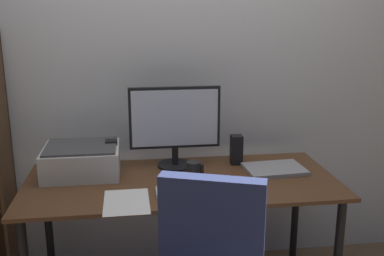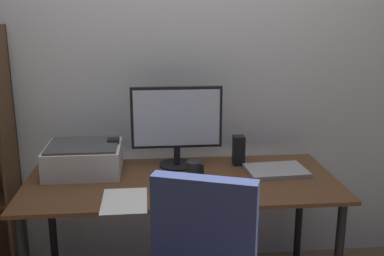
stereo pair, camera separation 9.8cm
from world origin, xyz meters
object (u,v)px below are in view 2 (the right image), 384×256
Objects in this scene: keyboard at (184,191)px; printer at (84,158)px; desk at (182,194)px; mouse at (227,189)px; monitor at (177,122)px; speaker_right at (239,150)px; coffee_mug at (194,171)px; speaker_left at (114,154)px; laptop at (276,170)px.

printer reaches higher than keyboard.
desk is 4.07× the size of printer.
printer is at bearing 158.14° from mouse.
desk is at bearing -16.90° from printer.
desk is 0.30m from mouse.
monitor is 5.28× the size of mouse.
speaker_right is at bearing 31.46° from desk.
monitor reaches higher than desk.
desk is 16.78× the size of coffee_mug.
printer is at bearing 147.94° from keyboard.
coffee_mug is 0.57× the size of speaker_right.
keyboard is at bearing -46.76° from speaker_left.
desk is 0.14m from coffee_mug.
speaker_left is (-0.43, 0.21, 0.04)m from coffee_mug.
speaker_right is at bearing 137.24° from laptop.
mouse reaches higher than keyboard.
printer reaches higher than mouse.
desk is at bearing -29.82° from speaker_left.
keyboard is at bearing -159.63° from laptop.
monitor reaches higher than laptop.
mouse is 0.56× the size of speaker_left.
monitor is at bearing 6.46° from printer.
mouse is 0.40m from laptop.
laptop is at bearing 41.80° from mouse.
mouse is at bearing -2.88° from keyboard.
speaker_left reaches higher than mouse.
speaker_right is (0.34, 0.38, 0.08)m from keyboard.
monitor reaches higher than speaker_left.
printer is at bearing -176.69° from speaker_right.
mouse is 0.43m from speaker_right.
printer is at bearing -162.49° from speaker_left.
speaker_right reaches higher than desk.
keyboard is 0.53m from speaker_left.
speaker_left reaches higher than keyboard.
speaker_left reaches higher than coffee_mug.
laptop is 0.25m from speaker_right.
laptop is (0.52, 0.06, 0.09)m from desk.
speaker_left is (-0.57, 0.40, 0.07)m from mouse.
coffee_mug is (-0.14, 0.18, 0.03)m from mouse.
keyboard is at bearing -131.92° from speaker_right.
mouse is 0.70m from speaker_left.
keyboard is 0.52m from speaker_right.
speaker_right is (0.28, 0.21, 0.04)m from coffee_mug.
keyboard is at bearing -32.74° from printer.
mouse is at bearing -108.76° from speaker_right.
monitor reaches higher than coffee_mug.
speaker_left is at bearing 133.92° from keyboard.
speaker_left reaches higher than laptop.
monitor reaches higher than mouse.
monitor is at bearing 121.89° from mouse.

